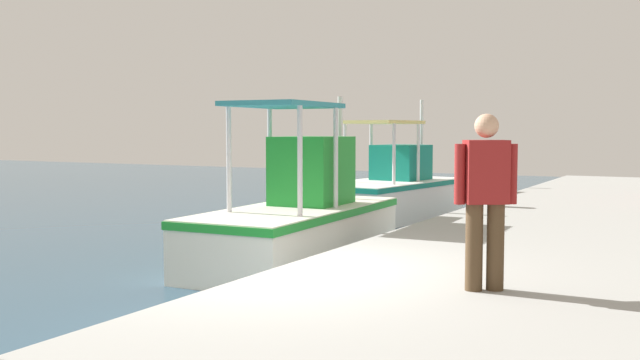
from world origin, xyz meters
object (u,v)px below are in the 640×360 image
Objects in this scene: fishing_boat_third at (299,221)px; mooring_bollard_second at (495,195)px; fisherman_standing at (486,195)px; fishing_boat_fourth at (391,192)px.

fishing_boat_third is 11.17× the size of mooring_bollard_second.
mooring_bollard_second is at bearing 13.99° from fisherman_standing.
fishing_boat_third reaches higher than mooring_bollard_second.
fishing_boat_third is at bearing 142.34° from mooring_bollard_second.
fishing_boat_third reaches higher than fisherman_standing.
fisherman_standing is (-10.53, -5.36, 1.00)m from fishing_boat_fourth.
fishing_boat_fourth is 10.84× the size of mooring_bollard_second.
fisherman_standing reaches higher than mooring_bollard_second.
fishing_boat_third is at bearing 47.01° from fisherman_standing.
mooring_bollard_second is (3.27, -2.52, 0.29)m from fishing_boat_third.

